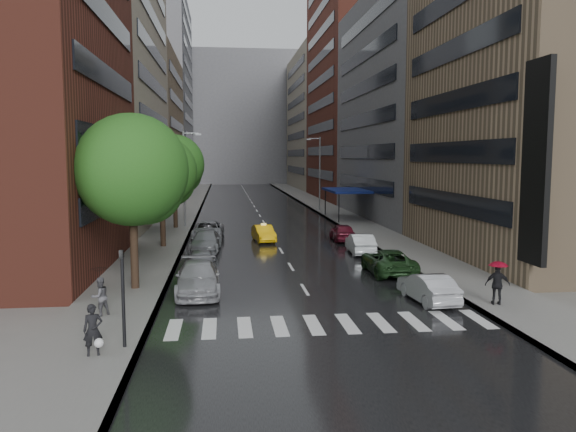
# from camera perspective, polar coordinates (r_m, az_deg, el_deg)

# --- Properties ---
(ground) EXTENTS (220.00, 220.00, 0.00)m
(ground) POSITION_cam_1_polar(r_m,az_deg,el_deg) (25.20, 3.03, -9.62)
(ground) COLOR gray
(ground) RESTS_ON ground
(road) EXTENTS (14.00, 140.00, 0.01)m
(road) POSITION_cam_1_polar(r_m,az_deg,el_deg) (74.34, -3.37, 0.85)
(road) COLOR black
(road) RESTS_ON ground
(sidewalk_left) EXTENTS (4.00, 140.00, 0.15)m
(sidewalk_left) POSITION_cam_1_polar(r_m,az_deg,el_deg) (74.38, -10.31, 0.82)
(sidewalk_left) COLOR gray
(sidewalk_left) RESTS_ON ground
(sidewalk_right) EXTENTS (4.00, 140.00, 0.15)m
(sidewalk_right) POSITION_cam_1_polar(r_m,az_deg,el_deg) (75.36, 3.47, 0.98)
(sidewalk_right) COLOR gray
(sidewalk_right) RESTS_ON ground
(crosswalk) EXTENTS (13.15, 2.80, 0.01)m
(crosswalk) POSITION_cam_1_polar(r_m,az_deg,el_deg) (23.34, 4.35, -10.88)
(crosswalk) COLOR silver
(crosswalk) RESTS_ON ground
(buildings_left) EXTENTS (8.00, 108.00, 38.00)m
(buildings_left) POSITION_cam_1_polar(r_m,az_deg,el_deg) (83.92, -14.31, 12.21)
(buildings_left) COLOR maroon
(buildings_left) RESTS_ON ground
(buildings_right) EXTENTS (8.05, 109.10, 36.00)m
(buildings_right) POSITION_cam_1_polar(r_m,az_deg,el_deg) (83.24, 6.88, 11.74)
(buildings_right) COLOR #937A5B
(buildings_right) RESTS_ON ground
(building_far) EXTENTS (40.00, 14.00, 32.00)m
(building_far) POSITION_cam_1_polar(r_m,az_deg,el_deg) (142.27, -4.96, 9.81)
(building_far) COLOR slate
(building_far) RESTS_ON ground
(tree_near) EXTENTS (5.62, 5.62, 8.95)m
(tree_near) POSITION_cam_1_polar(r_m,az_deg,el_deg) (29.02, -15.58, 4.51)
(tree_near) COLOR #382619
(tree_near) RESTS_ON ground
(tree_mid) EXTENTS (5.20, 5.20, 8.29)m
(tree_mid) POSITION_cam_1_polar(r_m,az_deg,el_deg) (42.33, -12.72, 4.41)
(tree_mid) COLOR #382619
(tree_mid) RESTS_ON ground
(tree_far) EXTENTS (5.54, 5.54, 8.82)m
(tree_far) POSITION_cam_1_polar(r_m,az_deg,el_deg) (53.28, -11.47, 5.15)
(tree_far) COLOR #382619
(tree_far) RESTS_ON ground
(taxi) EXTENTS (1.84, 4.10, 1.30)m
(taxi) POSITION_cam_1_polar(r_m,az_deg,el_deg) (45.02, -2.49, -1.77)
(taxi) COLOR yellow
(taxi) RESTS_ON ground
(parked_cars_left) EXTENTS (2.71, 23.60, 1.53)m
(parked_cars_left) POSITION_cam_1_polar(r_m,az_deg,el_deg) (37.66, -8.50, -3.25)
(parked_cars_left) COLOR gray
(parked_cars_left) RESTS_ON ground
(parked_cars_right) EXTENTS (2.46, 23.36, 1.43)m
(parked_cars_right) POSITION_cam_1_polar(r_m,az_deg,el_deg) (36.06, 8.80, -3.72)
(parked_cars_right) COLOR #A1A2A7
(parked_cars_right) RESTS_ON ground
(ped_bag_walker) EXTENTS (0.72, 0.56, 1.75)m
(ped_bag_walker) POSITION_cam_1_polar(r_m,az_deg,el_deg) (20.27, -19.17, -10.95)
(ped_bag_walker) COLOR black
(ped_bag_walker) RESTS_ON sidewalk_left
(ped_black_umbrella) EXTENTS (1.00, 0.99, 2.09)m
(ped_black_umbrella) POSITION_cam_1_polar(r_m,az_deg,el_deg) (24.93, -18.60, -6.81)
(ped_black_umbrella) COLOR #525157
(ped_black_umbrella) RESTS_ON sidewalk_left
(ped_red_umbrella) EXTENTS (1.16, 0.82, 2.01)m
(ped_red_umbrella) POSITION_cam_1_polar(r_m,az_deg,el_deg) (27.07, 20.53, -6.00)
(ped_red_umbrella) COLOR black
(ped_red_umbrella) RESTS_ON sidewalk_right
(traffic_light) EXTENTS (0.18, 0.15, 3.45)m
(traffic_light) POSITION_cam_1_polar(r_m,az_deg,el_deg) (20.49, -16.43, -7.11)
(traffic_light) COLOR black
(traffic_light) RESTS_ON sidewalk_left
(street_lamp_left) EXTENTS (1.74, 0.22, 9.00)m
(street_lamp_left) POSITION_cam_1_polar(r_m,az_deg,el_deg) (54.07, -10.43, 3.97)
(street_lamp_left) COLOR gray
(street_lamp_left) RESTS_ON sidewalk_left
(street_lamp_right) EXTENTS (1.74, 0.22, 9.00)m
(street_lamp_right) POSITION_cam_1_polar(r_m,az_deg,el_deg) (69.94, 3.18, 4.53)
(street_lamp_right) COLOR gray
(street_lamp_right) RESTS_ON sidewalk_right
(awning) EXTENTS (4.00, 8.00, 3.12)m
(awning) POSITION_cam_1_polar(r_m,az_deg,el_deg) (60.45, 5.95, 2.59)
(awning) COLOR navy
(awning) RESTS_ON sidewalk_right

